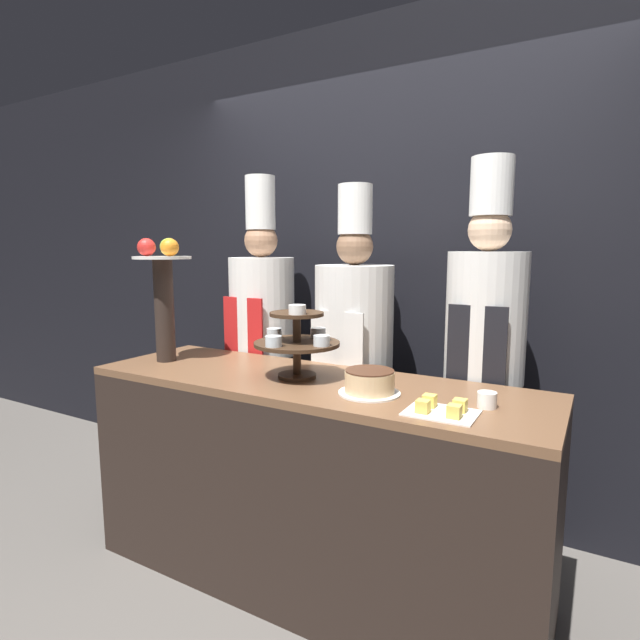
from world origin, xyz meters
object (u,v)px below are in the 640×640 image
at_px(cake_round, 369,382).
at_px(chef_left, 262,333).
at_px(cake_square_tray, 441,409).
at_px(fruit_pedestal, 163,287).
at_px(chef_center_left, 354,350).
at_px(tiered_stand, 297,339).
at_px(cup_white, 487,400).
at_px(chef_center_right, 484,350).

height_order(cake_round, chef_left, chef_left).
bearing_deg(chef_left, cake_square_tray, -28.40).
xyz_separation_m(fruit_pedestal, cake_round, (1.14, -0.03, -0.33)).
bearing_deg(cake_square_tray, chef_left, 151.60).
distance_m(fruit_pedestal, chef_center_left, 1.03).
distance_m(tiered_stand, cup_white, 0.83).
bearing_deg(chef_center_left, cup_white, -34.07).
bearing_deg(cake_round, fruit_pedestal, 178.51).
bearing_deg(cake_round, chef_center_left, 121.04).
xyz_separation_m(tiered_stand, cake_square_tray, (0.70, -0.17, -0.16)).
height_order(chef_left, chef_center_right, chef_left).
height_order(tiered_stand, cake_round, tiered_stand).
distance_m(fruit_pedestal, cup_white, 1.62).
bearing_deg(fruit_pedestal, tiered_stand, 3.27).
distance_m(cake_square_tray, chef_left, 1.44).
xyz_separation_m(cup_white, chef_center_right, (-0.12, 0.53, 0.08)).
relative_size(cup_white, chef_center_right, 0.04).
bearing_deg(cake_square_tray, cake_round, 163.14).
bearing_deg(cake_square_tray, cup_white, 50.30).
bearing_deg(fruit_pedestal, cup_white, 0.83).
distance_m(cake_round, cake_square_tray, 0.33).
bearing_deg(chef_center_right, cup_white, -77.00).
xyz_separation_m(tiered_stand, chef_center_right, (0.70, 0.51, -0.07)).
distance_m(cake_square_tray, chef_center_right, 0.69).
xyz_separation_m(cake_round, chef_left, (-0.95, 0.59, 0.03)).
xyz_separation_m(cake_round, chef_center_left, (-0.35, 0.59, -0.01)).
height_order(chef_center_left, chef_center_right, chef_center_right).
bearing_deg(tiered_stand, chef_center_left, 86.81).
xyz_separation_m(cup_white, cake_square_tray, (-0.12, -0.15, -0.01)).
relative_size(cake_square_tray, chef_center_right, 0.13).
height_order(fruit_pedestal, chef_left, chef_left).
xyz_separation_m(fruit_pedestal, chef_center_left, (0.79, 0.56, -0.34)).
relative_size(cake_round, chef_center_right, 0.13).
bearing_deg(fruit_pedestal, cake_square_tray, -4.90).
distance_m(fruit_pedestal, chef_left, 0.66).
xyz_separation_m(tiered_stand, chef_left, (-0.57, 0.51, -0.10)).
xyz_separation_m(tiered_stand, chef_center_left, (0.03, 0.51, -0.14)).
bearing_deg(cake_round, chef_center_right, 61.90).
xyz_separation_m(fruit_pedestal, cake_square_tray, (1.46, -0.12, -0.36)).
relative_size(fruit_pedestal, cake_square_tray, 2.58).
bearing_deg(cake_square_tray, chef_center_right, 90.05).
height_order(cake_square_tray, chef_center_right, chef_center_right).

